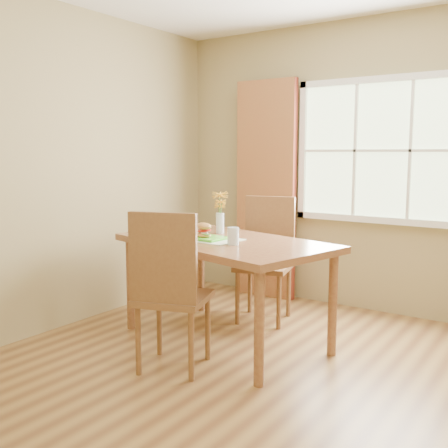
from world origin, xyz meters
TOP-DOWN VIEW (x-y plane):
  - room at (0.00, 0.00)m, footprint 4.24×3.84m
  - window at (0.00, 1.87)m, footprint 1.62×0.06m
  - curtain_left at (-1.15, 1.78)m, footprint 0.65×0.08m
  - dining_table at (-0.75, 0.44)m, footprint 1.84×1.30m
  - chair_near at (-0.72, -0.27)m, footprint 0.59×0.59m
  - chair_far at (-0.78, 1.15)m, footprint 0.55×0.55m
  - placemat at (-0.84, 0.37)m, footprint 0.47×0.36m
  - plate at (-0.82, 0.34)m, footprint 0.23×0.23m
  - croissant_sandwich at (-0.88, 0.33)m, footprint 0.19×0.15m
  - water_glass at (-0.57, 0.29)m, footprint 0.09×0.09m
  - flower_vase at (-0.96, 0.69)m, footprint 0.14×0.14m

SIDE VIEW (x-z plane):
  - chair_far at x=-0.78m, z-range 0.05..1.14m
  - chair_near at x=-0.72m, z-range 0.05..1.16m
  - dining_table at x=-0.75m, z-range 0.32..1.14m
  - placemat at x=-0.84m, z-range 0.81..0.82m
  - plate at x=-0.82m, z-range 0.82..0.83m
  - water_glass at x=-0.57m, z-range 0.81..0.94m
  - croissant_sandwich at x=-0.88m, z-range 0.83..0.95m
  - flower_vase at x=-0.96m, z-range 0.85..1.20m
  - curtain_left at x=-1.15m, z-range 0.00..2.20m
  - room at x=0.00m, z-range -0.02..2.72m
  - window at x=0.00m, z-range 0.84..2.16m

